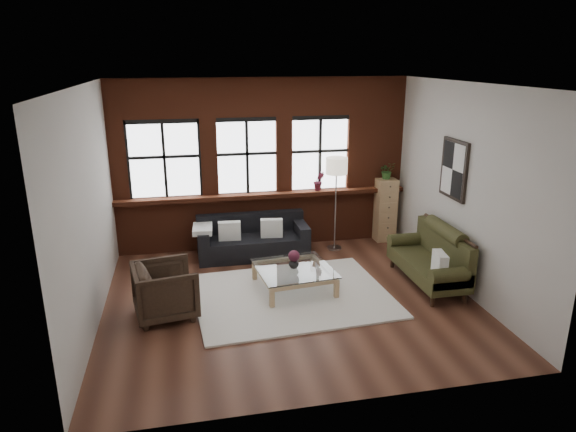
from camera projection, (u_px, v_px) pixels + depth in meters
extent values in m
plane|color=#4B271B|center=(290.00, 299.00, 7.85)|extent=(5.50, 5.50, 0.00)
plane|color=white|center=(290.00, 84.00, 6.89)|extent=(5.50, 5.50, 0.00)
plane|color=beige|center=(263.00, 164.00, 9.70)|extent=(5.50, 0.00, 5.50)
plane|color=beige|center=(342.00, 265.00, 5.03)|extent=(5.50, 0.00, 5.50)
plane|color=beige|center=(88.00, 210.00, 6.84)|extent=(0.00, 5.00, 5.00)
plane|color=beige|center=(464.00, 189.00, 7.90)|extent=(0.00, 5.00, 5.00)
cube|color=maroon|center=(264.00, 195.00, 9.73)|extent=(5.50, 0.30, 0.08)
cube|color=white|center=(292.00, 295.00, 7.95)|extent=(3.08, 2.49, 0.03)
cube|color=white|center=(230.00, 231.00, 9.22)|extent=(0.41, 0.17, 0.34)
cube|color=white|center=(272.00, 228.00, 9.37)|extent=(0.42, 0.19, 0.34)
cube|color=white|center=(440.00, 264.00, 7.70)|extent=(0.20, 0.40, 0.34)
imported|color=black|center=(165.00, 291.00, 7.26)|extent=(0.99, 0.97, 0.78)
imported|color=#B2B2B2|center=(294.00, 263.00, 8.05)|extent=(0.17, 0.17, 0.17)
sphere|color=#5F2035|center=(294.00, 256.00, 8.01)|extent=(0.18, 0.18, 0.18)
cube|color=tan|center=(385.00, 210.00, 10.23)|extent=(0.39, 0.39, 1.26)
imported|color=#2D5923|center=(387.00, 171.00, 9.99)|extent=(0.30, 0.26, 0.33)
imported|color=#5F2035|center=(319.00, 181.00, 9.84)|extent=(0.23, 0.20, 0.37)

